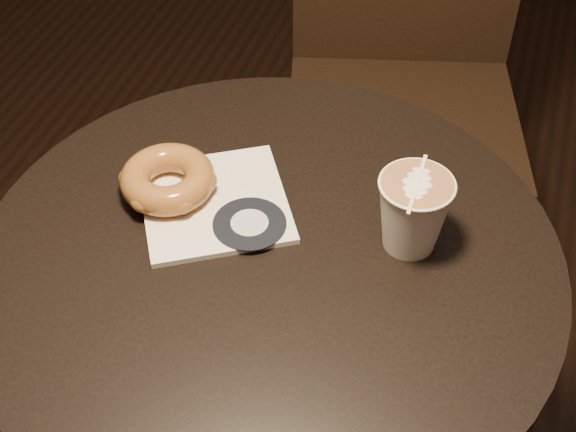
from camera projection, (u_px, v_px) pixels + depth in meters
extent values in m
cylinder|color=black|center=(268.00, 260.00, 0.96)|extent=(0.70, 0.70, 0.03)
cylinder|color=black|center=(273.00, 418.00, 1.22)|extent=(0.07, 0.07, 0.70)
cube|color=black|center=(402.00, 122.00, 1.53)|extent=(0.53, 0.53, 0.04)
cylinder|color=black|center=(300.00, 275.00, 1.59)|extent=(0.04, 0.04, 0.49)
cylinder|color=black|center=(488.00, 282.00, 1.57)|extent=(0.04, 0.04, 0.49)
cylinder|color=black|center=(307.00, 152.00, 1.84)|extent=(0.04, 0.04, 0.49)
cylinder|color=black|center=(468.00, 158.00, 1.83)|extent=(0.04, 0.04, 0.49)
cube|color=white|center=(215.00, 203.00, 1.00)|extent=(0.24, 0.24, 0.01)
torus|color=brown|center=(168.00, 179.00, 1.00)|extent=(0.12, 0.12, 0.04)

